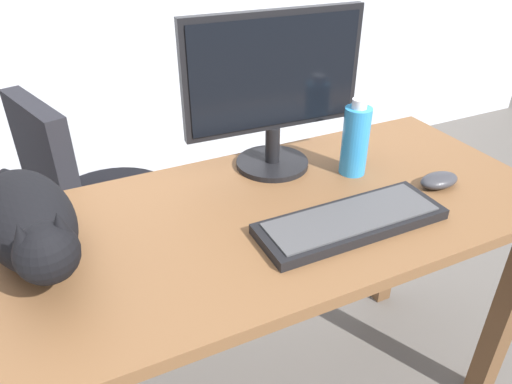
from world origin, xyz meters
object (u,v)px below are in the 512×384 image
Objects in this scene: keyboard at (351,221)px; water_bottle at (355,140)px; office_chair at (103,229)px; monitor at (274,87)px; computer_mouse at (439,180)px; cat at (29,221)px.

keyboard is 0.27m from water_bottle.
office_chair is 0.88m from monitor.
water_bottle reaches higher than keyboard.
office_chair is at bearing 120.64° from keyboard.
keyboard is 0.31m from computer_mouse.
cat is (-0.18, -0.59, 0.46)m from office_chair.
cat is at bearing 162.48° from keyboard.
computer_mouse is (0.33, -0.29, -0.21)m from monitor.
monitor reaches higher than office_chair.
office_chair is at bearing 136.20° from computer_mouse.
cat is at bearing 170.68° from computer_mouse.
keyboard is at bearing -125.84° from water_bottle.
cat is 2.93× the size of water_bottle.
water_bottle is at bearing 0.21° from cat.
water_bottle is (0.18, -0.13, -0.13)m from monitor.
office_chair is 8.11× the size of computer_mouse.
office_chair is 2.03× the size of keyboard.
monitor reaches higher than keyboard.
computer_mouse is at bearing 8.88° from keyboard.
monitor is 1.09× the size of keyboard.
office_chair is at bearing 133.92° from monitor.
monitor is 4.37× the size of computer_mouse.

